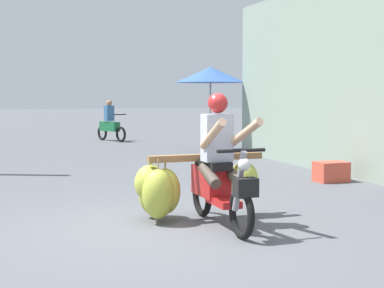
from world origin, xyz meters
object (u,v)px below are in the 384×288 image
(market_umbrella_near_shop, at_px, (210,75))
(produce_crate, at_px, (331,172))
(motorbike_main_loaded, at_px, (192,181))
(motorbike_distant_ahead_left, at_px, (110,124))

(market_umbrella_near_shop, height_order, produce_crate, market_umbrella_near_shop)
(motorbike_main_loaded, distance_m, motorbike_distant_ahead_left, 12.46)
(motorbike_distant_ahead_left, height_order, market_umbrella_near_shop, market_umbrella_near_shop)
(motorbike_distant_ahead_left, distance_m, market_umbrella_near_shop, 5.01)
(motorbike_main_loaded, bearing_deg, market_umbrella_near_shop, 67.33)
(market_umbrella_near_shop, distance_m, produce_crate, 6.18)
(motorbike_distant_ahead_left, relative_size, produce_crate, 2.70)
(motorbike_main_loaded, bearing_deg, motorbike_distant_ahead_left, 83.69)
(produce_crate, bearing_deg, market_umbrella_near_shop, 90.60)
(motorbike_main_loaded, height_order, motorbike_distant_ahead_left, motorbike_main_loaded)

